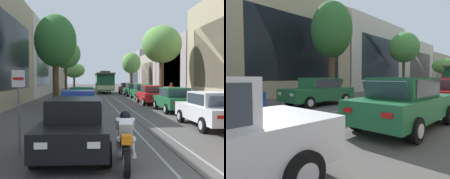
{
  "view_description": "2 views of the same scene",
  "coord_description": "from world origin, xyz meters",
  "views": [
    {
      "loc": [
        -2.51,
        -4.15,
        2.16
      ],
      "look_at": [
        -0.59,
        17.57,
        1.31
      ],
      "focal_mm": 44.42,
      "sensor_mm": 36.0,
      "label": 1
    },
    {
      "loc": [
        5.88,
        7.5,
        1.57
      ],
      "look_at": [
        -2.3,
        16.33,
        0.88
      ],
      "focal_mm": 32.44,
      "sensor_mm": 36.0,
      "label": 2
    }
  ],
  "objects": [
    {
      "name": "parked_car_red_fourth_right",
      "position": [
        2.89,
        19.0,
        0.8
      ],
      "size": [
        2.01,
        4.36,
        1.58
      ],
      "color": "red",
      "rests_on": "ground"
    },
    {
      "name": "street_tree_kerb_left_second",
      "position": [
        -5.08,
        18.61,
        5.15
      ],
      "size": [
        3.39,
        2.92,
        7.35
      ],
      "color": "#4C3826",
      "rests_on": "ground"
    },
    {
      "name": "building_facade_left",
      "position": [
        -10.29,
        29.79,
        4.06
      ],
      "size": [
        5.51,
        65.91,
        9.06
      ],
      "color": "gray",
      "rests_on": "ground"
    },
    {
      "name": "parked_car_green_mid_right",
      "position": [
        3.15,
        13.55,
        0.8
      ],
      "size": [
        2.01,
        4.36,
        1.58
      ],
      "color": "#1E6038",
      "rests_on": "ground"
    },
    {
      "name": "ground_plane",
      "position": [
        0.0,
        26.49,
        0.0
      ],
      "size": [
        165.54,
        165.54,
        0.0
      ],
      "primitive_type": "plane",
      "color": "#4C4947"
    },
    {
      "name": "parked_car_green_mid_left",
      "position": [
        -2.88,
        15.32,
        0.8
      ],
      "size": [
        2.07,
        4.39,
        1.58
      ],
      "color": "#1E6038",
      "rests_on": "ground"
    },
    {
      "name": "street_tree_kerb_left_fourth",
      "position": [
        -4.95,
        47.05,
        3.69
      ],
      "size": [
        3.95,
        3.47,
        5.07
      ],
      "color": "#4C3826",
      "rests_on": "ground"
    },
    {
      "name": "trolley_track_rails",
      "position": [
        0.0,
        31.11,
        0.0
      ],
      "size": [
        1.14,
        74.21,
        0.01
      ],
      "color": "gray",
      "rests_on": "ground"
    },
    {
      "name": "street_tree_kerb_left_mid",
      "position": [
        -5.25,
        31.53,
        5.3
      ],
      "size": [
        3.75,
        3.37,
        7.17
      ],
      "color": "#4C3826",
      "rests_on": "ground"
    }
  ]
}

